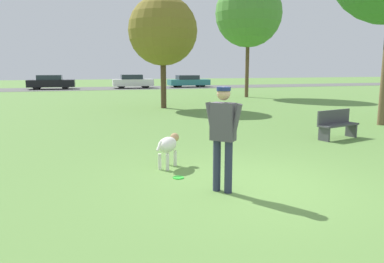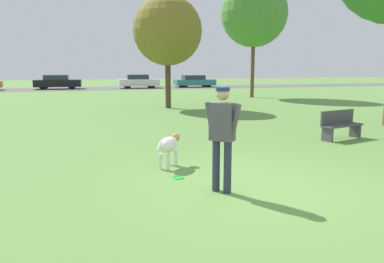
# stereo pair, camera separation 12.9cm
# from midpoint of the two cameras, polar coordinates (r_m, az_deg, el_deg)

# --- Properties ---
(ground_plane) EXTENTS (120.00, 120.00, 0.00)m
(ground_plane) POSITION_cam_midpoint_polar(r_m,az_deg,el_deg) (6.74, 9.30, -8.33)
(ground_plane) COLOR #608C42
(far_road_strip) EXTENTS (120.00, 6.00, 0.01)m
(far_road_strip) POSITION_cam_midpoint_polar(r_m,az_deg,el_deg) (38.01, -11.73, 6.47)
(far_road_strip) COLOR #5B5B59
(far_road_strip) RESTS_ON ground_plane
(person) EXTENTS (0.51, 0.55, 1.77)m
(person) POSITION_cam_midpoint_polar(r_m,az_deg,el_deg) (6.17, 5.23, 0.14)
(person) COLOR #2D334C
(person) RESTS_ON ground_plane
(dog) EXTENTS (0.70, 0.86, 0.67)m
(dog) POSITION_cam_midpoint_polar(r_m,az_deg,el_deg) (7.83, -3.06, -2.10)
(dog) COLOR silver
(dog) RESTS_ON ground_plane
(frisbee) EXTENTS (0.21, 0.21, 0.02)m
(frisbee) POSITION_cam_midpoint_polar(r_m,az_deg,el_deg) (7.16, -1.58, -7.02)
(frisbee) COLOR #33D838
(frisbee) RESTS_ON ground_plane
(tree_mid_center) EXTENTS (3.45, 3.45, 5.59)m
(tree_mid_center) POSITION_cam_midpoint_polar(r_m,az_deg,el_deg) (19.30, -3.56, 15.05)
(tree_mid_center) COLOR #4C3826
(tree_mid_center) RESTS_ON ground_plane
(tree_far_right) EXTENTS (4.49, 4.49, 7.89)m
(tree_far_right) POSITION_cam_midpoint_polar(r_m,az_deg,el_deg) (26.69, 9.58, 17.32)
(tree_far_right) COLOR brown
(tree_far_right) RESTS_ON ground_plane
(parked_car_black) EXTENTS (4.31, 1.97, 1.34)m
(parked_car_black) POSITION_cam_midpoint_polar(r_m,az_deg,el_deg) (38.11, -19.69, 7.11)
(parked_car_black) COLOR black
(parked_car_black) RESTS_ON ground_plane
(parked_car_white) EXTENTS (4.00, 1.80, 1.34)m
(parked_car_white) POSITION_cam_midpoint_polar(r_m,az_deg,el_deg) (37.90, -8.04, 7.58)
(parked_car_white) COLOR white
(parked_car_white) RESTS_ON ground_plane
(parked_car_teal) EXTENTS (4.22, 1.84, 1.24)m
(parked_car_teal) POSITION_cam_midpoint_polar(r_m,az_deg,el_deg) (39.48, 0.44, 7.68)
(parked_car_teal) COLOR teal
(parked_car_teal) RESTS_ON ground_plane
(park_bench) EXTENTS (1.46, 0.76, 0.84)m
(park_bench) POSITION_cam_midpoint_polar(r_m,az_deg,el_deg) (11.73, 21.94, 1.10)
(park_bench) COLOR #47474C
(park_bench) RESTS_ON ground_plane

